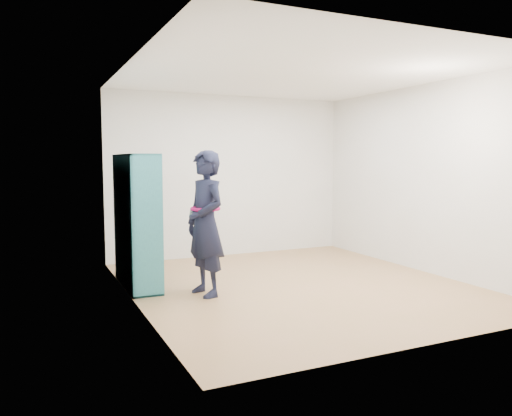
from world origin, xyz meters
name	(u,v)px	position (x,y,z in m)	size (l,w,h in m)	color
floor	(297,285)	(0.00, 0.00, 0.00)	(4.50, 4.50, 0.00)	#9A7746
ceiling	(299,73)	(0.00, 0.00, 2.60)	(4.50, 4.50, 0.00)	white
wall_left	(133,184)	(-2.00, 0.00, 1.30)	(0.02, 4.50, 2.60)	beige
wall_right	(423,179)	(2.00, 0.00, 1.30)	(0.02, 4.50, 2.60)	beige
wall_back	(230,176)	(0.00, 2.25, 1.30)	(4.00, 0.02, 2.60)	beige
wall_front	(434,191)	(0.00, -2.25, 1.30)	(4.00, 0.02, 2.60)	beige
bookshelf	(135,223)	(-1.84, 0.81, 0.78)	(0.36, 1.22, 1.63)	teal
person	(205,223)	(-1.18, 0.04, 0.84)	(0.52, 0.68, 1.67)	black
smartphone	(191,214)	(-1.33, 0.10, 0.95)	(0.03, 0.09, 0.12)	silver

